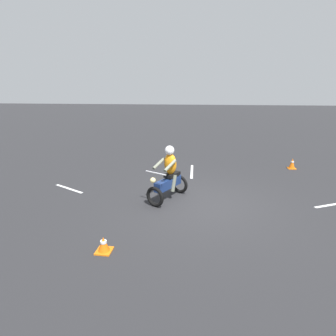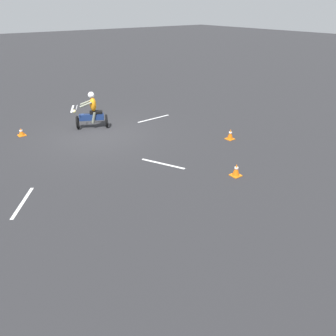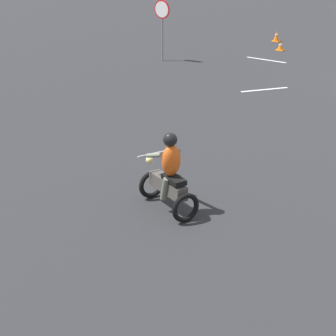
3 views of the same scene
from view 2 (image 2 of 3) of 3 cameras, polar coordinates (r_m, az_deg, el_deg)
The scene contains 9 objects.
ground_plane at distance 14.61m, azimuth -11.97°, elevation 5.57°, with size 120.00×120.00×0.00m, color #28282B.
motorcycle_rider_foreground at distance 15.38m, azimuth -13.11°, elevation 9.39°, with size 1.52×1.18×1.66m.
traffic_cone_near_left at distance 15.58m, azimuth -24.19°, elevation 5.72°, with size 0.32×0.32×0.33m.
traffic_cone_near_right at distance 14.05m, azimuth 10.79°, elevation 5.77°, with size 0.32×0.32×0.45m.
traffic_cone_far_center at distance 11.04m, azimuth 11.79°, elevation -0.37°, with size 0.32×0.32×0.43m.
lane_stripe_ne at distance 10.36m, azimuth -24.00°, elevation -5.51°, with size 0.10×1.67×0.01m, color silver.
lane_stripe_nw at distance 11.70m, azimuth -0.90°, elevation 0.75°, with size 0.10×1.72×0.01m, color silver.
lane_stripe_w at distance 16.51m, azimuth -2.50°, elevation 8.61°, with size 0.10×1.90×0.01m, color silver.
lane_stripe_sw at distance 18.83m, azimuth -16.33°, elevation 9.86°, with size 0.10×1.40×0.01m, color silver.
Camera 2 is at (5.59, 12.49, 5.13)m, focal length 35.00 mm.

